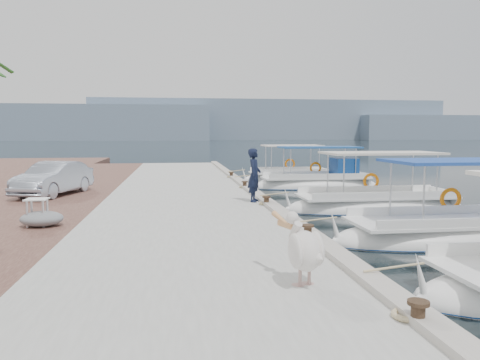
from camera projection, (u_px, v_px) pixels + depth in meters
name	position (u px, v px, depth m)	size (l,w,h in m)	color
ground	(287.00, 229.00, 14.43)	(400.00, 400.00, 0.00)	black
concrete_quay	(185.00, 200.00, 18.92)	(6.00, 40.00, 0.50)	#A1A19C
quay_curb	(253.00, 191.00, 19.27)	(0.44, 40.00, 0.12)	#A7A094
cobblestone_strip	(57.00, 202.00, 18.24)	(4.00, 40.00, 0.50)	#52322B
distant_hills	(247.00, 123.00, 216.30)	(330.00, 60.00, 18.00)	slate
fishing_caique_b	(463.00, 237.00, 12.78)	(7.63, 2.45, 2.83)	white
fishing_caique_c	(375.00, 207.00, 17.90)	(7.19, 2.42, 2.83)	white
fishing_caique_d	(317.00, 184.00, 25.31)	(7.07, 2.17, 2.83)	white
fishing_caique_e	(289.00, 179.00, 28.55)	(5.83, 2.37, 2.83)	white
mooring_bollards	(266.00, 200.00, 15.79)	(0.28, 20.28, 0.33)	black
pelican	(304.00, 249.00, 7.52)	(0.72, 1.48, 1.14)	tan
fisherman	(254.00, 175.00, 16.64)	(0.69, 0.46, 1.91)	black
parked_car	(54.00, 178.00, 18.48)	(1.39, 4.00, 1.32)	#A1AAB8
tarp_bundle	(42.00, 219.00, 12.29)	(1.10, 0.90, 0.40)	slate
folding_table	(37.00, 206.00, 12.27)	(0.55, 0.55, 0.73)	silver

